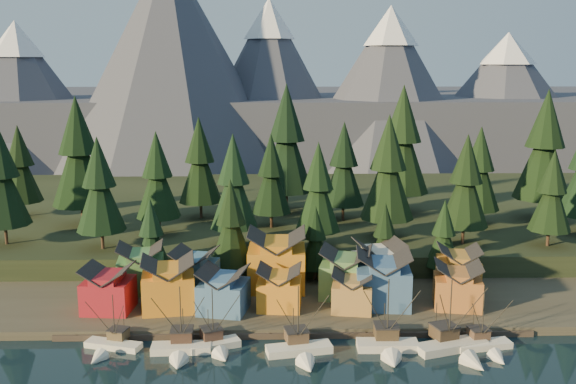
{
  "coord_description": "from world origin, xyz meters",
  "views": [
    {
      "loc": [
        -3.37,
        -84.74,
        45.16
      ],
      "look_at": [
        -0.79,
        30.0,
        21.83
      ],
      "focal_mm": 40.0,
      "sensor_mm": 36.0,
      "label": 1
    }
  ],
  "objects_px": {
    "boat_2": "(216,337)",
    "boat_5": "(457,340)",
    "house_back_0": "(141,267)",
    "boat_3": "(301,343)",
    "house_front_1": "(168,282)",
    "house_front_0": "(108,287)",
    "house_back_1": "(195,271)",
    "boat_4": "(389,337)",
    "boat_6": "(487,340)",
    "boat_1": "(180,341)",
    "boat_0": "(109,340)"
  },
  "relations": [
    {
      "from": "boat_2",
      "to": "boat_5",
      "type": "xyz_separation_m",
      "value": [
        38.03,
        -1.95,
        0.12
      ]
    },
    {
      "from": "boat_5",
      "to": "house_back_0",
      "type": "bearing_deg",
      "value": 136.17
    },
    {
      "from": "boat_2",
      "to": "boat_3",
      "type": "height_order",
      "value": "boat_3"
    },
    {
      "from": "boat_2",
      "to": "house_front_1",
      "type": "bearing_deg",
      "value": 102.25
    },
    {
      "from": "boat_3",
      "to": "boat_5",
      "type": "height_order",
      "value": "boat_5"
    },
    {
      "from": "boat_2",
      "to": "house_front_0",
      "type": "xyz_separation_m",
      "value": [
        -20.22,
        13.54,
        3.65
      ]
    },
    {
      "from": "boat_2",
      "to": "house_back_1",
      "type": "xyz_separation_m",
      "value": [
        -5.76,
        21.29,
        3.97
      ]
    },
    {
      "from": "boat_2",
      "to": "boat_4",
      "type": "relative_size",
      "value": 0.85
    },
    {
      "from": "boat_4",
      "to": "boat_6",
      "type": "relative_size",
      "value": 1.25
    },
    {
      "from": "boat_4",
      "to": "house_front_1",
      "type": "height_order",
      "value": "boat_4"
    },
    {
      "from": "boat_3",
      "to": "house_back_1",
      "type": "distance_m",
      "value": 30.7
    },
    {
      "from": "house_back_1",
      "to": "boat_5",
      "type": "bearing_deg",
      "value": -16.77
    },
    {
      "from": "house_back_0",
      "to": "boat_6",
      "type": "bearing_deg",
      "value": -29.68
    },
    {
      "from": "house_front_1",
      "to": "house_front_0",
      "type": "bearing_deg",
      "value": 174.79
    },
    {
      "from": "house_front_0",
      "to": "house_front_1",
      "type": "height_order",
      "value": "house_front_1"
    },
    {
      "from": "house_front_0",
      "to": "house_front_1",
      "type": "xyz_separation_m",
      "value": [
        10.61,
        0.58,
        0.62
      ]
    },
    {
      "from": "boat_4",
      "to": "boat_1",
      "type": "bearing_deg",
      "value": -178.81
    },
    {
      "from": "boat_0",
      "to": "boat_3",
      "type": "bearing_deg",
      "value": 11.54
    },
    {
      "from": "boat_2",
      "to": "boat_6",
      "type": "xyz_separation_m",
      "value": [
        43.1,
        -1.17,
        -0.3
      ]
    },
    {
      "from": "boat_2",
      "to": "house_back_1",
      "type": "height_order",
      "value": "house_back_1"
    },
    {
      "from": "house_front_1",
      "to": "boat_5",
      "type": "bearing_deg",
      "value": -26.95
    },
    {
      "from": "boat_2",
      "to": "boat_3",
      "type": "bearing_deg",
      "value": -31.77
    },
    {
      "from": "boat_2",
      "to": "boat_4",
      "type": "bearing_deg",
      "value": -24.78
    },
    {
      "from": "boat_3",
      "to": "house_back_1",
      "type": "height_order",
      "value": "boat_3"
    },
    {
      "from": "house_back_1",
      "to": "boat_6",
      "type": "bearing_deg",
      "value": -13.5
    },
    {
      "from": "boat_3",
      "to": "boat_4",
      "type": "xyz_separation_m",
      "value": [
        13.95,
        0.99,
        0.32
      ]
    },
    {
      "from": "boat_5",
      "to": "boat_6",
      "type": "relative_size",
      "value": 1.26
    },
    {
      "from": "boat_6",
      "to": "house_back_1",
      "type": "distance_m",
      "value": 53.94
    },
    {
      "from": "house_back_0",
      "to": "boat_1",
      "type": "bearing_deg",
      "value": -73.32
    },
    {
      "from": "boat_5",
      "to": "house_front_0",
      "type": "distance_m",
      "value": 60.37
    },
    {
      "from": "boat_3",
      "to": "house_back_1",
      "type": "xyz_separation_m",
      "value": [
        -19.23,
        23.61,
        3.93
      ]
    },
    {
      "from": "boat_3",
      "to": "house_back_0",
      "type": "distance_m",
      "value": 39.71
    },
    {
      "from": "house_front_0",
      "to": "house_back_1",
      "type": "height_order",
      "value": "house_back_1"
    },
    {
      "from": "house_front_0",
      "to": "house_back_0",
      "type": "distance_m",
      "value": 10.66
    },
    {
      "from": "boat_3",
      "to": "boat_5",
      "type": "distance_m",
      "value": 24.57
    },
    {
      "from": "house_back_1",
      "to": "house_front_1",
      "type": "bearing_deg",
      "value": -107.02
    },
    {
      "from": "house_back_0",
      "to": "boat_4",
      "type": "bearing_deg",
      "value": -36.69
    },
    {
      "from": "boat_5",
      "to": "house_front_1",
      "type": "height_order",
      "value": "boat_5"
    },
    {
      "from": "boat_5",
      "to": "house_front_1",
      "type": "distance_m",
      "value": 50.44
    },
    {
      "from": "boat_3",
      "to": "boat_4",
      "type": "relative_size",
      "value": 0.93
    },
    {
      "from": "boat_4",
      "to": "boat_3",
      "type": "bearing_deg",
      "value": -174.9
    },
    {
      "from": "boat_3",
      "to": "boat_0",
      "type": "bearing_deg",
      "value": 163.98
    },
    {
      "from": "boat_2",
      "to": "boat_6",
      "type": "distance_m",
      "value": 43.12
    },
    {
      "from": "boat_4",
      "to": "boat_5",
      "type": "bearing_deg",
      "value": -2.25
    },
    {
      "from": "boat_0",
      "to": "house_front_0",
      "type": "height_order",
      "value": "house_front_0"
    },
    {
      "from": "boat_4",
      "to": "house_back_1",
      "type": "distance_m",
      "value": 40.32
    },
    {
      "from": "boat_1",
      "to": "boat_2",
      "type": "height_order",
      "value": "boat_1"
    },
    {
      "from": "boat_0",
      "to": "boat_5",
      "type": "height_order",
      "value": "boat_5"
    },
    {
      "from": "boat_0",
      "to": "house_back_1",
      "type": "relative_size",
      "value": 1.08
    },
    {
      "from": "boat_0",
      "to": "boat_3",
      "type": "distance_m",
      "value": 30.47
    }
  ]
}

